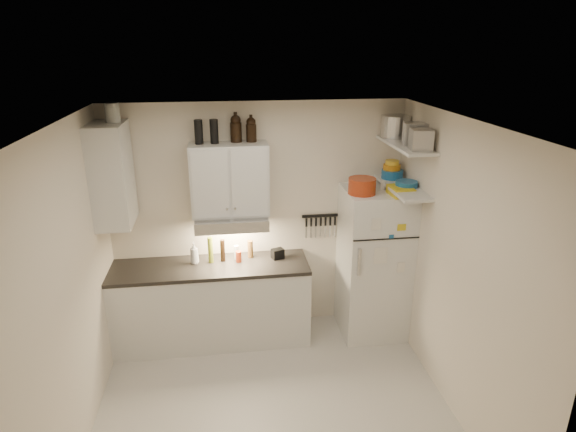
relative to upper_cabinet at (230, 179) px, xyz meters
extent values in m
cube|color=beige|center=(0.30, -1.33, -1.84)|extent=(3.20, 3.00, 0.02)
cube|color=silver|center=(0.30, -1.33, 0.78)|extent=(3.20, 3.00, 0.02)
cube|color=beige|center=(0.30, 0.18, -0.53)|extent=(3.20, 0.02, 2.60)
cube|color=beige|center=(-1.31, -1.33, -0.53)|extent=(0.02, 3.00, 2.60)
cube|color=beige|center=(1.91, -1.33, -0.53)|extent=(0.02, 3.00, 2.60)
cube|color=silver|center=(-0.25, -0.14, -1.39)|extent=(2.10, 0.60, 0.88)
cube|color=black|center=(-0.25, -0.14, -0.93)|extent=(2.10, 0.62, 0.04)
cube|color=silver|center=(0.00, 0.00, 0.00)|extent=(0.80, 0.33, 0.75)
cube|color=silver|center=(-1.14, -0.14, 0.12)|extent=(0.33, 0.55, 1.00)
cube|color=silver|center=(0.00, -0.06, -0.44)|extent=(0.76, 0.46, 0.12)
cube|color=silver|center=(1.55, -0.18, -0.98)|extent=(0.70, 0.68, 1.70)
cube|color=silver|center=(1.75, -0.31, 0.38)|extent=(0.30, 0.95, 0.03)
cube|color=silver|center=(1.75, -0.31, -0.07)|extent=(0.30, 0.95, 0.03)
cube|color=black|center=(1.00, 0.15, -0.51)|extent=(0.42, 0.02, 0.03)
cylinder|color=#962D11|center=(1.33, -0.28, -0.04)|extent=(0.36, 0.36, 0.16)
cube|color=gold|center=(1.71, -0.39, -0.08)|extent=(0.22, 0.28, 0.09)
cylinder|color=silver|center=(1.60, -0.17, -0.08)|extent=(0.07, 0.07, 0.09)
cylinder|color=silver|center=(1.76, 0.03, 0.50)|extent=(0.35, 0.35, 0.23)
cube|color=#AAAAAD|center=(1.81, -0.37, 0.50)|extent=(0.25, 0.24, 0.21)
cube|color=#AAAAAD|center=(1.77, -0.62, 0.49)|extent=(0.22, 0.22, 0.19)
cylinder|color=#19568E|center=(1.75, -0.02, 0.00)|extent=(0.23, 0.23, 0.09)
cylinder|color=orange|center=(1.74, 0.00, 0.07)|extent=(0.19, 0.19, 0.06)
cylinder|color=gold|center=(1.74, 0.00, 0.12)|extent=(0.15, 0.15, 0.05)
cylinder|color=#19568E|center=(1.78, -0.34, -0.02)|extent=(0.30, 0.30, 0.06)
cylinder|color=black|center=(-0.13, 0.02, 0.50)|extent=(0.10, 0.10, 0.24)
cylinder|color=black|center=(-0.29, 0.02, 0.50)|extent=(0.10, 0.10, 0.24)
cylinder|color=silver|center=(-1.07, -0.08, 0.72)|extent=(0.16, 0.16, 0.18)
imported|color=silver|center=(-0.41, -0.06, -0.77)|extent=(0.12, 0.12, 0.27)
cylinder|color=brown|center=(0.19, 0.02, -0.81)|extent=(0.08, 0.08, 0.20)
cylinder|color=olive|center=(-0.24, -0.06, -0.76)|extent=(0.07, 0.07, 0.29)
cylinder|color=black|center=(-0.11, -0.04, -0.78)|extent=(0.06, 0.06, 0.25)
cylinder|color=silver|center=(0.04, -0.01, -0.83)|extent=(0.07, 0.07, 0.16)
cylinder|color=#962D11|center=(0.06, -0.09, -0.84)|extent=(0.07, 0.07, 0.12)
cube|color=black|center=(0.49, -0.05, -0.85)|extent=(0.15, 0.13, 0.11)
camera|label=1|loc=(-0.07, -4.85, 1.35)|focal=30.00mm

